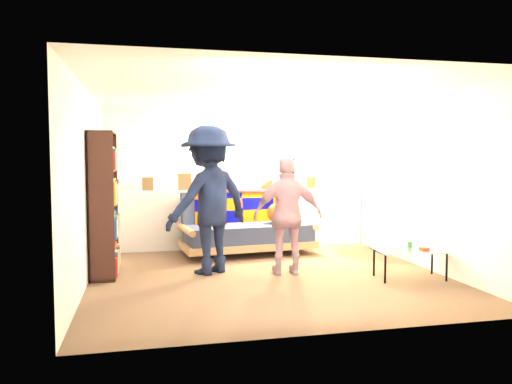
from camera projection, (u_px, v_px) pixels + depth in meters
ground at (262, 271)px, 6.80m from camera, size 5.00×5.00×0.00m
room_shell at (255, 148)px, 7.14m from camera, size 4.60×5.05×2.45m
half_wall_ledge at (238, 219)px, 8.51m from camera, size 4.45×0.15×1.00m
ledge_decor at (225, 179)px, 8.40m from camera, size 2.97×0.02×0.45m
futon_sofa at (247, 228)px, 8.02m from camera, size 2.17×1.21×0.89m
bookshelf at (104, 209)px, 6.53m from camera, size 0.31×0.94×1.87m
coffee_table at (410, 252)px, 6.34m from camera, size 0.93×0.58×0.46m
floor_lamp at (294, 181)px, 8.34m from camera, size 0.33×0.30×1.61m
person_left at (209, 200)px, 6.62m from camera, size 1.46×1.27×1.96m
person_right at (288, 215)px, 6.56m from camera, size 0.94×0.46×1.56m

